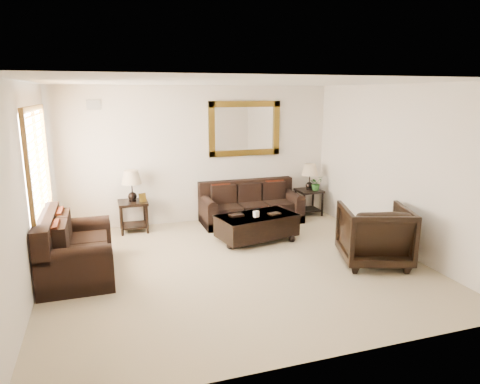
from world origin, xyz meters
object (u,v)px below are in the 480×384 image
object	(u,v)px
end_table_left	(132,192)
coffee_table	(257,225)
loveseat	(73,252)
end_table_right	(309,182)
sofa	(250,207)
armchair	(374,232)

from	to	relation	value
end_table_left	coffee_table	xyz separation A→B (m)	(2.02, -1.21, -0.47)
loveseat	end_table_right	size ratio (longest dim) A/B	1.47
end_table_left	end_table_right	world-z (taller)	end_table_left
end_table_left	end_table_right	distance (m)	3.67
sofa	armchair	xyz separation A→B (m)	(1.07, -2.65, 0.20)
end_table_left	coffee_table	size ratio (longest dim) A/B	0.78
end_table_right	loveseat	bearing A→B (deg)	-158.89
loveseat	sofa	bearing A→B (deg)	-62.76
coffee_table	armchair	size ratio (longest dim) A/B	1.49
sofa	end_table_left	xyz separation A→B (m)	(-2.30, 0.09, 0.47)
armchair	sofa	bearing A→B (deg)	-49.56
end_table_right	armchair	distance (m)	2.78
end_table_left	coffee_table	world-z (taller)	end_table_left
sofa	coffee_table	bearing A→B (deg)	-103.63
loveseat	coffee_table	world-z (taller)	loveseat
loveseat	coffee_table	bearing A→B (deg)	-79.42
loveseat	end_table_right	bearing A→B (deg)	-68.89
armchair	end_table_right	bearing A→B (deg)	-77.74
sofa	end_table_left	world-z (taller)	end_table_left
end_table_left	sofa	bearing A→B (deg)	-2.23
loveseat	end_table_left	bearing A→B (deg)	-28.84
coffee_table	end_table_left	bearing A→B (deg)	137.46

